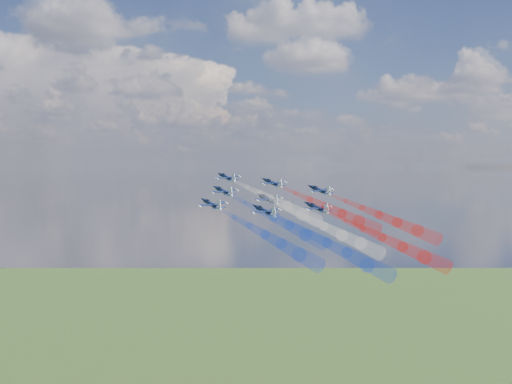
{
  "coord_description": "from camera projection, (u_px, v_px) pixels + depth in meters",
  "views": [
    {
      "loc": [
        -7.53,
        -137.01,
        171.55
      ],
      "look_at": [
        5.17,
        22.73,
        164.84
      ],
      "focal_mm": 41.13,
      "sensor_mm": 36.0,
      "label": 1
    }
  ],
  "objects": [
    {
      "name": "jet_rear_left",
      "position": [
        265.0,
        211.0,
        143.19
      ],
      "size": [
        12.44,
        13.32,
        5.69
      ],
      "primitive_type": null,
      "rotation": [
        0.24,
        -0.07,
        0.53
      ],
      "color": "black"
    },
    {
      "name": "jet_rear_right",
      "position": [
        317.0,
        208.0,
        152.11
      ],
      "size": [
        12.44,
        13.32,
        5.69
      ],
      "primitive_type": null,
      "rotation": [
        0.24,
        -0.07,
        0.53
      ],
      "color": "black"
    },
    {
      "name": "trail_center_third",
      "position": [
        324.0,
        226.0,
        139.41
      ],
      "size": [
        21.79,
        33.08,
        12.45
      ],
      "primitive_type": null,
      "rotation": [
        0.24,
        -0.07,
        0.53
      ],
      "color": "white"
    },
    {
      "name": "trail_lead",
      "position": [
        273.0,
        199.0,
        155.65
      ],
      "size": [
        21.79,
        33.08,
        12.45
      ],
      "primitive_type": null,
      "rotation": [
        0.24,
        -0.07,
        0.53
      ],
      "color": "white"
    },
    {
      "name": "trail_inner_right",
      "position": [
        325.0,
        206.0,
        150.83
      ],
      "size": [
        21.79,
        33.08,
        12.45
      ],
      "primitive_type": null,
      "rotation": [
        0.24,
        -0.07,
        0.53
      ],
      "color": "red"
    },
    {
      "name": "trail_outer_left",
      "position": [
        265.0,
        234.0,
        129.03
      ],
      "size": [
        21.79,
        33.08,
        12.45
      ],
      "primitive_type": null,
      "rotation": [
        0.24,
        -0.07,
        0.53
      ],
      "color": "#173AC3"
    },
    {
      "name": "jet_outer_left",
      "position": [
        212.0,
        204.0,
        146.82
      ],
      "size": [
        12.44,
        13.32,
        5.69
      ],
      "primitive_type": null,
      "rotation": [
        0.24,
        -0.07,
        0.53
      ],
      "color": "black"
    },
    {
      "name": "jet_center_third",
      "position": [
        268.0,
        199.0,
        157.2
      ],
      "size": [
        12.44,
        13.32,
        5.69
      ],
      "primitive_type": null,
      "rotation": [
        0.24,
        -0.07,
        0.53
      ],
      "color": "black"
    },
    {
      "name": "trail_outer_right",
      "position": [
        379.0,
        215.0,
        147.69
      ],
      "size": [
        21.79,
        33.08,
        12.45
      ],
      "primitive_type": null,
      "rotation": [
        0.24,
        -0.07,
        0.53
      ],
      "color": "red"
    },
    {
      "name": "trail_inner_left",
      "position": [
        273.0,
        217.0,
        141.07
      ],
      "size": [
        21.79,
        33.08,
        12.45
      ],
      "primitive_type": null,
      "rotation": [
        0.24,
        -0.07,
        0.53
      ],
      "color": "#173AC3"
    },
    {
      "name": "jet_outer_right",
      "position": [
        320.0,
        190.0,
        165.48
      ],
      "size": [
        12.44,
        13.32,
        5.69
      ],
      "primitive_type": null,
      "rotation": [
        0.24,
        -0.07,
        0.53
      ],
      "color": "black"
    },
    {
      "name": "trail_rear_left",
      "position": [
        327.0,
        243.0,
        125.4
      ],
      "size": [
        21.79,
        33.08,
        12.45
      ],
      "primitive_type": null,
      "rotation": [
        0.24,
        -0.07,
        0.53
      ],
      "color": "#173AC3"
    },
    {
      "name": "trail_rear_right",
      "position": [
        382.0,
        237.0,
        134.32
      ],
      "size": [
        21.79,
        33.08,
        12.45
      ],
      "primitive_type": null,
      "rotation": [
        0.24,
        -0.07,
        0.53
      ],
      "color": "red"
    },
    {
      "name": "jet_lead",
      "position": [
        227.0,
        177.0,
        173.44
      ],
      "size": [
        12.44,
        13.32,
        5.69
      ],
      "primitive_type": null,
      "rotation": [
        0.24,
        -0.07,
        0.53
      ],
      "color": "black"
    },
    {
      "name": "jet_inner_right",
      "position": [
        273.0,
        183.0,
        168.62
      ],
      "size": [
        12.44,
        13.32,
        5.69
      ],
      "primitive_type": null,
      "rotation": [
        0.24,
        -0.07,
        0.53
      ],
      "color": "black"
    },
    {
      "name": "jet_inner_left",
      "position": [
        223.0,
        191.0,
        158.86
      ],
      "size": [
        12.44,
        13.32,
        5.69
      ],
      "primitive_type": null,
      "rotation": [
        0.24,
        -0.07,
        0.53
      ],
      "color": "black"
    }
  ]
}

